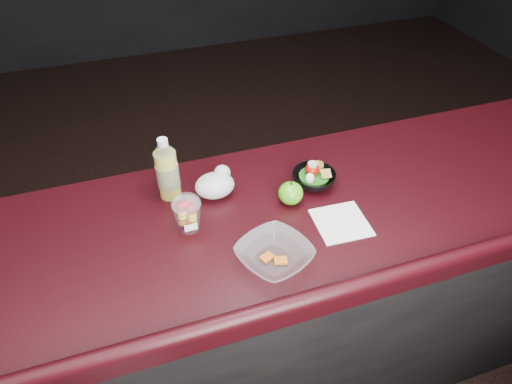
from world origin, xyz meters
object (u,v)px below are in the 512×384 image
snack_bowl (313,177)px  takeout_bowl (274,255)px  green_apple (291,193)px  fruit_cup (187,213)px  lemonade_bottle (167,173)px

snack_bowl → takeout_bowl: 0.37m
green_apple → snack_bowl: (0.11, 0.06, -0.01)m
snack_bowl → takeout_bowl: bearing=-131.1°
fruit_cup → snack_bowl: 0.46m
lemonade_bottle → snack_bowl: (0.47, -0.10, -0.07)m
fruit_cup → green_apple: (0.34, 0.01, -0.03)m
lemonade_bottle → fruit_cup: bearing=-81.7°
fruit_cup → takeout_bowl: 0.29m
takeout_bowl → lemonade_bottle: bearing=121.1°
fruit_cup → takeout_bowl: bearing=-45.5°
takeout_bowl → green_apple: bearing=58.1°
green_apple → snack_bowl: size_ratio=0.54×
fruit_cup → snack_bowl: fruit_cup is taller
snack_bowl → green_apple: bearing=-150.4°
lemonade_bottle → snack_bowl: 0.49m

